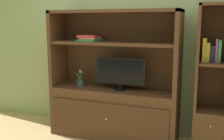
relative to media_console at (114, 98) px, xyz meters
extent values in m
cube|color=#8C9E6B|center=(0.00, 0.34, 0.89)|extent=(6.00, 0.10, 2.80)
cube|color=#4C2D1C|center=(0.00, -0.01, -0.19)|extent=(1.63, 0.44, 0.64)
cube|color=#462A19|center=(0.00, -0.24, -0.19)|extent=(1.50, 0.02, 0.39)
sphere|color=silver|center=(0.00, -0.25, -0.19)|extent=(0.02, 0.02, 0.02)
cube|color=#4C2D1C|center=(-0.79, -0.01, 0.62)|extent=(0.05, 0.44, 0.98)
cube|color=#4C2D1C|center=(0.79, -0.01, 0.62)|extent=(0.05, 0.44, 0.98)
cube|color=#4C2D1C|center=(0.00, 0.21, 0.62)|extent=(1.63, 0.02, 0.98)
cube|color=#4C2D1C|center=(0.00, -0.01, 1.09)|extent=(1.63, 0.44, 0.04)
cube|color=#4C2D1C|center=(0.00, -0.01, 0.71)|extent=(1.53, 0.40, 0.04)
cylinder|color=black|center=(0.10, -0.02, 0.14)|extent=(0.18, 0.18, 0.01)
cylinder|color=black|center=(0.10, -0.02, 0.17)|extent=(0.03, 0.03, 0.06)
cube|color=black|center=(0.10, -0.02, 0.37)|extent=(0.64, 0.02, 0.33)
cube|color=black|center=(0.10, -0.04, 0.37)|extent=(0.59, 0.00, 0.29)
cylinder|color=#384C56|center=(-0.47, 0.00, 0.16)|extent=(0.10, 0.10, 0.07)
cylinder|color=#3D6B33|center=(-0.47, 0.00, 0.28)|extent=(0.01, 0.01, 0.16)
cube|color=#2D7A38|center=(-0.45, 0.00, 0.25)|extent=(0.03, 0.10, 0.11)
cube|color=#2D7A38|center=(-0.48, 0.02, 0.25)|extent=(0.08, 0.04, 0.12)
cube|color=#2D7A38|center=(-0.48, -0.02, 0.25)|extent=(0.12, 0.06, 0.12)
sphere|color=silver|center=(-0.47, 0.00, 0.32)|extent=(0.03, 0.03, 0.03)
sphere|color=silver|center=(-0.47, 0.00, 0.32)|extent=(0.03, 0.03, 0.03)
cube|color=#338C4C|center=(-0.32, 0.00, 0.74)|extent=(0.29, 0.35, 0.02)
cube|color=#A56638|center=(-0.32, -0.01, 0.75)|extent=(0.23, 0.26, 0.01)
cube|color=silver|center=(-0.31, 0.00, 0.77)|extent=(0.20, 0.27, 0.02)
cube|color=red|center=(-0.32, 0.00, 0.79)|extent=(0.26, 0.31, 0.03)
cube|color=#4C2D1C|center=(1.18, -0.01, -0.26)|extent=(0.37, 0.39, 0.51)
sphere|color=silver|center=(1.18, -0.21, -0.13)|extent=(0.02, 0.02, 0.02)
cube|color=#4C2D1C|center=(1.01, -0.01, 0.58)|extent=(0.03, 0.39, 1.16)
cube|color=#4C2D1C|center=(1.18, 0.18, 0.58)|extent=(0.37, 0.02, 1.16)
cube|color=#4C2D1C|center=(1.18, -0.01, 0.52)|extent=(0.31, 0.35, 0.03)
cube|color=#4C2D1C|center=(1.18, -0.01, 1.15)|extent=(0.37, 0.39, 0.03)
cube|color=gold|center=(1.07, -0.01, 0.66)|extent=(0.04, 0.14, 0.26)
cube|color=gold|center=(1.11, -0.01, 0.64)|extent=(0.04, 0.13, 0.21)
cube|color=black|center=(1.15, -0.01, 0.63)|extent=(0.04, 0.16, 0.18)
cube|color=purple|center=(1.19, -0.01, 0.66)|extent=(0.02, 0.16, 0.25)
cube|color=#338C4C|center=(1.22, -0.01, 0.66)|extent=(0.03, 0.14, 0.24)
camera|label=1|loc=(1.16, -3.09, 0.97)|focal=42.86mm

